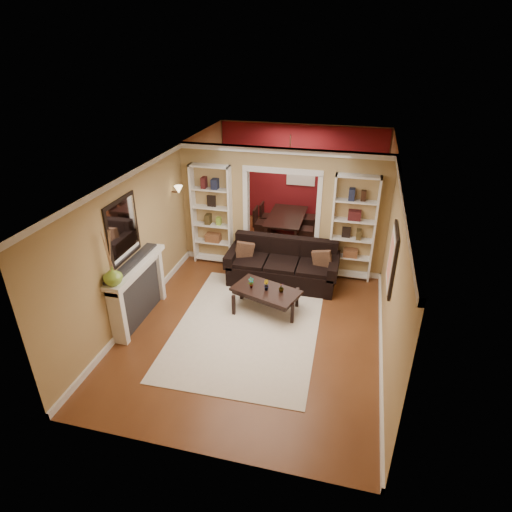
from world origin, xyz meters
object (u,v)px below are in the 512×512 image
(bookshelf_right, at_px, (353,229))
(dining_table, at_px, (287,226))
(coffee_table, at_px, (266,300))
(fireplace, at_px, (139,292))
(sofa, at_px, (282,263))
(bookshelf_left, at_px, (212,215))

(bookshelf_right, relative_size, dining_table, 1.40)
(coffee_table, distance_m, fireplace, 2.35)
(sofa, height_order, fireplace, fireplace)
(sofa, xyz_separation_m, bookshelf_left, (-1.73, 0.58, 0.69))
(sofa, distance_m, fireplace, 3.00)
(sofa, xyz_separation_m, fireplace, (-2.27, -1.95, 0.12))
(bookshelf_left, height_order, dining_table, bookshelf_left)
(fireplace, distance_m, dining_table, 4.74)
(coffee_table, height_order, fireplace, fireplace)
(coffee_table, xyz_separation_m, dining_table, (-0.23, 3.49, 0.05))
(sofa, xyz_separation_m, coffee_table, (-0.09, -1.13, -0.22))
(bookshelf_right, distance_m, fireplace, 4.47)
(bookshelf_right, bearing_deg, dining_table, 133.51)
(sofa, distance_m, bookshelf_right, 1.64)
(coffee_table, bearing_deg, bookshelf_right, 68.00)
(sofa, height_order, dining_table, sofa)
(coffee_table, relative_size, bookshelf_left, 0.54)
(bookshelf_left, height_order, bookshelf_right, same)
(bookshelf_left, xyz_separation_m, bookshelf_right, (3.10, 0.00, 0.00))
(coffee_table, relative_size, fireplace, 0.73)
(sofa, bearing_deg, bookshelf_right, 23.00)
(bookshelf_left, relative_size, fireplace, 1.35)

